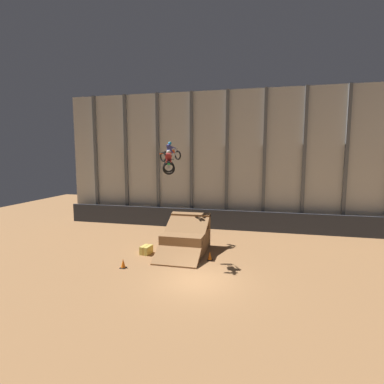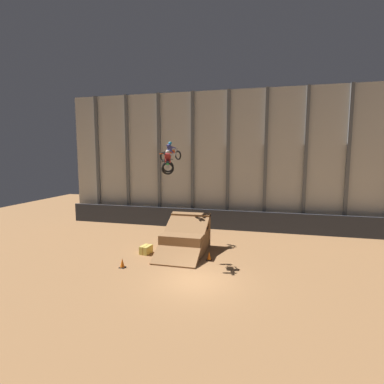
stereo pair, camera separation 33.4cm
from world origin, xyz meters
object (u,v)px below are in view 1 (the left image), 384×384
object	(u,v)px
rider_bike_left_air	(170,153)
rider_bike_right_air	(169,164)
dirt_ramp	(186,238)
traffic_cone_near_ramp	(123,263)
hay_bale_trackside	(146,250)
traffic_cone_arena_edge	(210,256)

from	to	relation	value
rider_bike_left_air	rider_bike_right_air	xyz separation A→B (m)	(1.21, -4.15, -0.68)
rider_bike_left_air	rider_bike_right_air	bearing A→B (deg)	-40.11
dirt_ramp	rider_bike_left_air	distance (m)	6.45
rider_bike_left_air	traffic_cone_near_ramp	distance (m)	8.79
rider_bike_right_air	traffic_cone_near_ramp	bearing A→B (deg)	-169.07
traffic_cone_near_ramp	hay_bale_trackside	distance (m)	2.82
rider_bike_right_air	traffic_cone_near_ramp	xyz separation A→B (m)	(-2.51, -1.41, -6.01)
traffic_cone_near_ramp	traffic_cone_arena_edge	size ratio (longest dim) A/B	1.00
dirt_ramp	hay_bale_trackside	xyz separation A→B (m)	(-2.53, -1.34, -0.60)
dirt_ramp	rider_bike_left_air	size ratio (longest dim) A/B	2.84
traffic_cone_near_ramp	rider_bike_right_air	bearing A→B (deg)	29.30
traffic_cone_near_ramp	traffic_cone_arena_edge	distance (m)	5.53
traffic_cone_arena_edge	hay_bale_trackside	distance (m)	4.52
traffic_cone_near_ramp	traffic_cone_arena_edge	world-z (taller)	same
rider_bike_right_air	hay_bale_trackside	xyz separation A→B (m)	(-2.14, 1.39, -6.01)
rider_bike_left_air	traffic_cone_near_ramp	world-z (taller)	rider_bike_left_air
dirt_ramp	hay_bale_trackside	distance (m)	2.93
rider_bike_right_air	traffic_cone_near_ramp	size ratio (longest dim) A/B	3.11
traffic_cone_near_ramp	traffic_cone_arena_edge	bearing A→B (deg)	27.89
dirt_ramp	rider_bike_right_air	world-z (taller)	rider_bike_right_air
dirt_ramp	traffic_cone_arena_edge	size ratio (longest dim) A/B	8.46
rider_bike_left_air	traffic_cone_arena_edge	xyz separation A→B (m)	(3.59, -2.97, -6.69)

